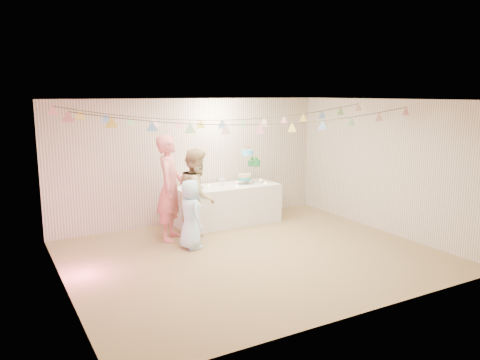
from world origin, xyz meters
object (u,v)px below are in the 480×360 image
person_adult_b (197,195)px  person_child (190,214)px  table (228,204)px  cake_stand (249,168)px  person_adult_a (170,188)px

person_adult_b → person_child: (-0.28, -0.33, -0.25)m
person_adult_b → person_child: size_ratio=1.40×
table → person_adult_b: person_adult_b is taller
cake_stand → person_child: bearing=-147.9°
person_adult_a → person_child: bearing=-134.5°
person_child → table: bearing=-51.3°
table → person_adult_b: bearing=-142.6°
cake_stand → person_adult_b: bearing=-152.0°
person_adult_a → table: bearing=-36.9°
table → person_adult_a: 1.62m
person_adult_a → person_adult_b: (0.40, -0.33, -0.12)m
table → person_adult_b: 1.38m
table → cake_stand: 0.91m
table → person_adult_b: (-1.04, -0.79, 0.46)m
cake_stand → person_adult_a: 2.06m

